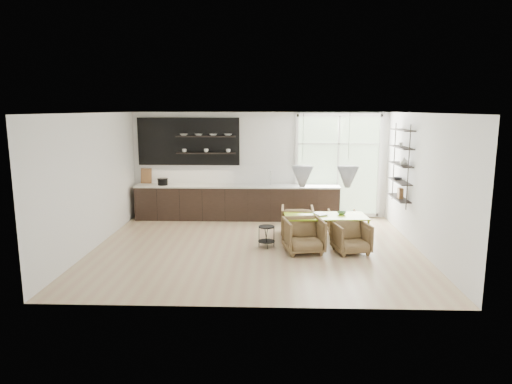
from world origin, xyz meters
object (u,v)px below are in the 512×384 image
at_px(wire_stool, 267,234).
at_px(dining_table, 326,217).
at_px(armchair_back_left, 297,221).
at_px(armchair_front_right, 351,238).
at_px(armchair_front_left, 304,235).
at_px(armchair_back_right, 343,223).

bearing_deg(wire_stool, dining_table, 11.20).
xyz_separation_m(armchair_back_left, armchair_front_right, (1.06, -1.28, -0.03)).
bearing_deg(armchair_front_left, wire_stool, 145.91).
bearing_deg(dining_table, armchair_front_left, -134.31).
relative_size(armchair_back_right, armchair_front_left, 0.85).
xyz_separation_m(armchair_back_right, wire_stool, (-1.79, -0.93, -0.01)).
xyz_separation_m(armchair_back_right, armchair_front_right, (-0.01, -1.27, 0.01)).
xyz_separation_m(armchair_back_left, armchair_front_left, (0.07, -1.28, 0.01)).
height_order(armchair_front_left, wire_stool, armchair_front_left).
distance_m(armchair_front_left, armchair_front_right, 1.00).
relative_size(dining_table, armchair_back_right, 2.71).
distance_m(armchair_back_right, armchair_front_right, 1.27).
distance_m(dining_table, armchair_front_right, 0.82).
xyz_separation_m(dining_table, armchair_front_left, (-0.52, -0.60, -0.25)).
bearing_deg(wire_stool, armchair_back_right, 27.49).
bearing_deg(wire_stool, armchair_back_left, 52.71).
bearing_deg(armchair_front_right, wire_stool, 156.63).
relative_size(dining_table, armchair_front_right, 2.60).
bearing_deg(wire_stool, armchair_front_right, -10.64).
height_order(armchair_back_right, armchair_front_right, armchair_front_right).
bearing_deg(armchair_front_left, armchair_back_right, 41.00).
bearing_deg(wire_stool, armchair_front_left, -23.41).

